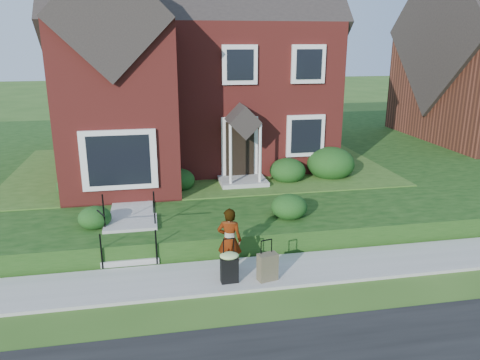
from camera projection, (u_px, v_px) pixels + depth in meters
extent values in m
plane|color=#2D5119|center=(237.00, 276.00, 11.11)|extent=(120.00, 120.00, 0.00)
cube|color=#9E9B93|center=(237.00, 275.00, 11.10)|extent=(60.00, 1.60, 0.08)
cube|color=#13350E|center=(279.00, 153.00, 22.00)|extent=(44.00, 20.00, 0.60)
cube|color=#9E9B93|center=(134.00, 193.00, 15.19)|extent=(1.20, 6.00, 0.06)
cube|color=maroon|center=(194.00, 92.00, 19.58)|extent=(10.00, 8.00, 5.40)
cube|color=maroon|center=(118.00, 110.00, 14.56)|extent=(3.60, 2.40, 5.40)
cube|color=silver|center=(119.00, 159.00, 13.85)|extent=(2.20, 0.30, 1.80)
cube|color=black|center=(240.00, 151.00, 16.45)|extent=(1.00, 0.12, 2.10)
cube|color=black|center=(305.00, 136.00, 16.76)|extent=(1.40, 0.10, 1.50)
cube|color=#9E9B93|center=(130.00, 261.00, 11.56)|extent=(1.40, 0.30, 0.15)
cube|color=#9E9B93|center=(130.00, 250.00, 11.80)|extent=(1.40, 0.30, 0.15)
cube|color=#9E9B93|center=(130.00, 240.00, 12.04)|extent=(1.40, 0.30, 0.15)
cube|color=#9E9B93|center=(130.00, 230.00, 12.28)|extent=(1.40, 0.30, 0.15)
cube|color=#9E9B93|center=(131.00, 222.00, 12.80)|extent=(1.40, 0.80, 0.15)
cylinder|color=black|center=(101.00, 252.00, 11.20)|extent=(0.04, 0.04, 0.90)
cylinder|color=black|center=(104.00, 211.00, 12.16)|extent=(0.04, 0.04, 0.90)
cylinder|color=black|center=(156.00, 247.00, 11.43)|extent=(0.04, 0.04, 0.90)
cylinder|color=black|center=(154.00, 208.00, 12.39)|extent=(0.04, 0.04, 0.90)
ellipsoid|color=black|center=(77.00, 183.00, 14.85)|extent=(1.26, 1.26, 0.88)
ellipsoid|color=black|center=(178.00, 178.00, 15.59)|extent=(1.09, 1.09, 0.77)
ellipsoid|color=black|center=(288.00, 168.00, 16.54)|extent=(1.27, 1.27, 0.89)
ellipsoid|color=black|center=(331.00, 160.00, 17.01)|extent=(1.72, 1.72, 1.20)
ellipsoid|color=black|center=(95.00, 215.00, 12.46)|extent=(0.87, 0.87, 0.61)
ellipsoid|color=black|center=(289.00, 204.00, 13.15)|extent=(1.02, 1.02, 0.72)
imported|color=#999999|center=(230.00, 240.00, 10.99)|extent=(0.67, 0.54, 1.59)
cube|color=black|center=(229.00, 270.00, 10.62)|extent=(0.40, 0.23, 0.59)
cylinder|color=black|center=(229.00, 240.00, 10.41)|extent=(0.24, 0.04, 0.03)
cylinder|color=black|center=(224.00, 250.00, 10.45)|extent=(0.02, 0.02, 0.45)
cylinder|color=black|center=(234.00, 249.00, 10.49)|extent=(0.02, 0.02, 0.45)
cylinder|color=black|center=(223.00, 281.00, 10.67)|extent=(0.04, 0.06, 0.06)
cylinder|color=black|center=(235.00, 280.00, 10.72)|extent=(0.04, 0.06, 0.06)
ellipsoid|color=#9FC36F|center=(229.00, 255.00, 10.51)|extent=(0.45, 0.37, 0.14)
cube|color=brown|center=(268.00, 267.00, 10.71)|extent=(0.49, 0.35, 0.65)
cylinder|color=black|center=(268.00, 241.00, 10.53)|extent=(0.27, 0.09, 0.03)
cylinder|color=black|center=(262.00, 248.00, 10.55)|extent=(0.02, 0.02, 0.31)
cylinder|color=black|center=(274.00, 247.00, 10.60)|extent=(0.02, 0.02, 0.31)
cylinder|color=black|center=(261.00, 279.00, 10.77)|extent=(0.05, 0.07, 0.06)
cylinder|color=black|center=(274.00, 278.00, 10.82)|extent=(0.05, 0.07, 0.06)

